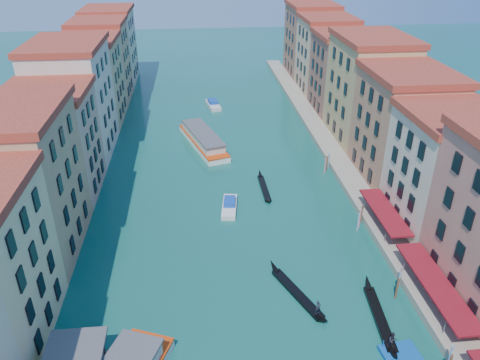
% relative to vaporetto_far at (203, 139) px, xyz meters
% --- Properties ---
extents(left_bank_palazzos, '(12.80, 128.40, 21.00)m').
position_rel_vaporetto_far_xyz_m(left_bank_palazzos, '(-23.56, -6.86, 8.42)').
color(left_bank_palazzos, beige).
rests_on(left_bank_palazzos, ground).
extents(right_bank_palazzos, '(12.80, 128.40, 21.00)m').
position_rel_vaporetto_far_xyz_m(right_bank_palazzos, '(32.44, -6.54, 8.46)').
color(right_bank_palazzos, brown).
rests_on(right_bank_palazzos, ground).
extents(quay, '(4.00, 140.00, 1.00)m').
position_rel_vaporetto_far_xyz_m(quay, '(24.44, -6.54, -0.78)').
color(quay, gray).
rests_on(quay, ground).
extents(restaurant_awnings, '(3.20, 44.55, 3.12)m').
position_rel_vaporetto_far_xyz_m(restaurant_awnings, '(24.63, -48.54, 1.70)').
color(restaurant_awnings, maroon).
rests_on(restaurant_awnings, ground).
extents(mooring_poles_right, '(1.44, 54.24, 3.20)m').
position_rel_vaporetto_far_xyz_m(mooring_poles_right, '(21.54, -42.74, 0.02)').
color(mooring_poles_right, brown).
rests_on(mooring_poles_right, ground).
extents(vaporetto_far, '(9.73, 19.62, 2.85)m').
position_rel_vaporetto_far_xyz_m(vaporetto_far, '(0.00, 0.00, 0.00)').
color(vaporetto_far, white).
rests_on(vaporetto_far, ground).
extents(gondola_fore, '(5.62, 11.68, 2.45)m').
position_rel_vaporetto_far_xyz_m(gondola_fore, '(9.60, -44.89, -0.87)').
color(gondola_fore, black).
rests_on(gondola_fore, ground).
extents(gondola_right, '(2.14, 12.96, 2.58)m').
position_rel_vaporetto_far_xyz_m(gondola_right, '(17.80, -50.04, -0.79)').
color(gondola_right, black).
rests_on(gondola_right, ground).
extents(gondola_far, '(1.14, 11.06, 1.57)m').
position_rel_vaporetto_far_xyz_m(gondola_far, '(9.47, -19.00, -0.96)').
color(gondola_far, black).
rests_on(gondola_far, ground).
extents(motorboat_mid, '(3.00, 6.95, 1.39)m').
position_rel_vaporetto_far_xyz_m(motorboat_mid, '(3.26, -24.73, -0.74)').
color(motorboat_mid, silver).
rests_on(motorboat_mid, ground).
extents(motorboat_far, '(3.66, 8.01, 1.60)m').
position_rel_vaporetto_far_xyz_m(motorboat_far, '(3.13, 23.08, -0.66)').
color(motorboat_far, silver).
rests_on(motorboat_far, ground).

